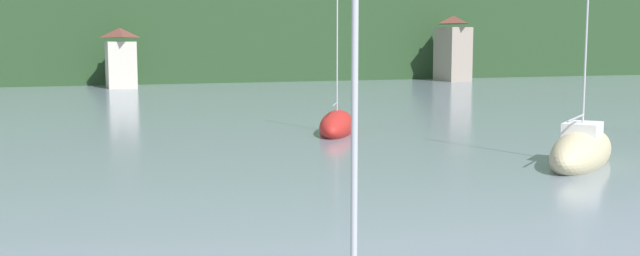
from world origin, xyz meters
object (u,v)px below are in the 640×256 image
object	(u,v)px
shore_building_west	(121,59)
sailboat_mid_7	(582,151)
shore_building_westcentral	(453,49)
sailboat_far_1	(337,126)

from	to	relation	value
shore_building_west	sailboat_mid_7	bearing A→B (deg)	-77.03
shore_building_westcentral	sailboat_mid_7	bearing A→B (deg)	-115.20
shore_building_westcentral	sailboat_mid_7	distance (m)	71.03
sailboat_far_1	sailboat_mid_7	bearing A→B (deg)	-129.06
shore_building_west	sailboat_far_1	xyz separation A→B (m)	(8.41, -49.82, -3.02)
shore_building_west	sailboat_mid_7	size ratio (longest dim) A/B	0.63
shore_building_west	sailboat_mid_7	world-z (taller)	sailboat_mid_7
shore_building_westcentral	sailboat_far_1	size ratio (longest dim) A/B	0.99
shore_building_west	sailboat_mid_7	distance (m)	66.04
shore_building_westcentral	sailboat_far_1	bearing A→B (deg)	-126.37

